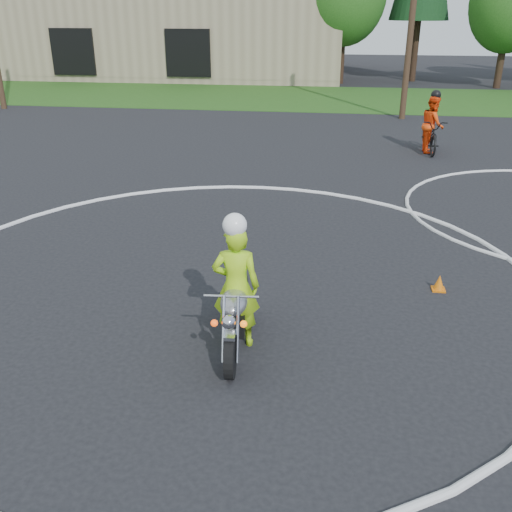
# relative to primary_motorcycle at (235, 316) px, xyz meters

# --- Properties ---
(ground) EXTENTS (120.00, 120.00, 0.00)m
(ground) POSITION_rel_primary_motorcycle_xyz_m (-0.71, -0.63, -0.56)
(ground) COLOR black
(ground) RESTS_ON ground
(grass_strip) EXTENTS (120.00, 10.00, 0.02)m
(grass_strip) POSITION_rel_primary_motorcycle_xyz_m (-0.71, 26.37, -0.55)
(grass_strip) COLOR #1E4714
(grass_strip) RESTS_ON ground
(course_markings) EXTENTS (19.05, 19.05, 0.12)m
(course_markings) POSITION_rel_primary_motorcycle_xyz_m (1.46, 3.72, -0.56)
(course_markings) COLOR silver
(course_markings) RESTS_ON ground
(primary_motorcycle) EXTENTS (0.77, 2.21, 1.16)m
(primary_motorcycle) POSITION_rel_primary_motorcycle_xyz_m (0.00, 0.00, 0.00)
(primary_motorcycle) COLOR black
(primary_motorcycle) RESTS_ON ground
(rider_primary_grp) EXTENTS (0.75, 0.53, 2.16)m
(rider_primary_grp) POSITION_rel_primary_motorcycle_xyz_m (-0.01, 0.14, 0.48)
(rider_primary_grp) COLOR #A5E117
(rider_primary_grp) RESTS_ON ground
(rider_second_grp) EXTENTS (0.86, 2.29, 2.18)m
(rider_second_grp) POSITION_rel_primary_motorcycle_xyz_m (4.67, 13.69, 0.20)
(rider_second_grp) COLOR black
(rider_second_grp) RESTS_ON ground
(traffic_cones) EXTENTS (19.96, 13.25, 0.30)m
(traffic_cones) POSITION_rel_primary_motorcycle_xyz_m (3.01, 3.03, -0.43)
(traffic_cones) COLOR orange
(traffic_cones) RESTS_ON ground
(warehouse) EXTENTS (41.00, 17.00, 8.30)m
(warehouse) POSITION_rel_primary_motorcycle_xyz_m (-18.71, 39.36, 3.60)
(warehouse) COLOR tan
(warehouse) RESTS_ON ground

